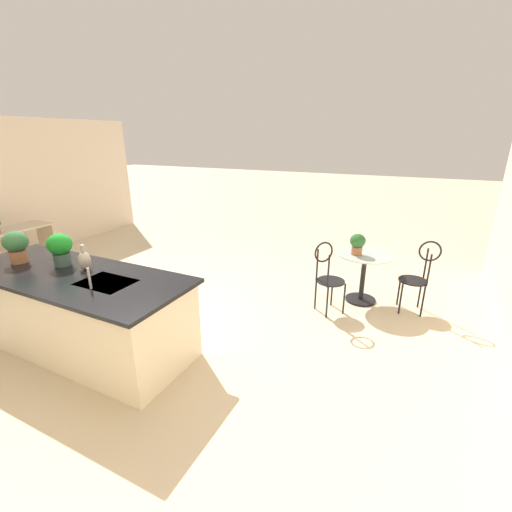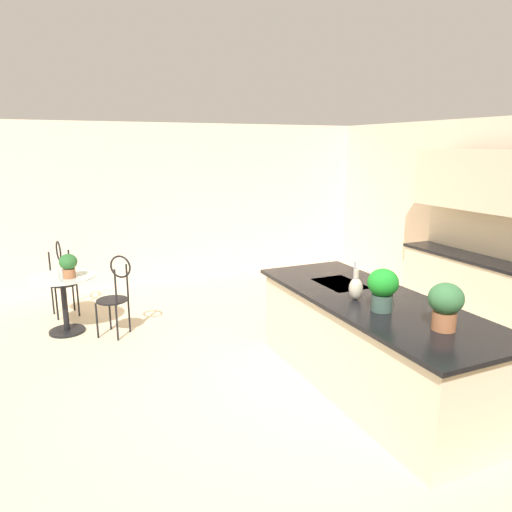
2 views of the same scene
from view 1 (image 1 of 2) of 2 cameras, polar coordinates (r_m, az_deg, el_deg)
ground_plane at (r=4.93m, az=-16.66°, el=-9.92°), size 40.00×40.00×0.00m
kitchen_island at (r=4.45m, az=-27.52°, el=-8.02°), size 2.80×1.06×0.92m
bistro_table at (r=5.28m, az=17.37°, el=-2.68°), size 0.80×0.80×0.74m
chair_near_window at (r=5.18m, az=25.38°, el=-2.61°), size 0.51×0.44×1.04m
chair_by_island at (r=4.76m, az=11.83°, el=-2.96°), size 0.54×0.54×1.04m
sink_faucet at (r=3.72m, az=-25.89°, el=-3.38°), size 0.02×0.02×0.22m
writing_desk at (r=7.81m, az=-34.97°, el=2.16°), size 0.60×1.20×0.74m
potted_plant_on_table at (r=5.06m, az=16.48°, el=2.10°), size 0.22×0.22×0.30m
potted_plant_counter_far at (r=4.90m, az=-34.98°, el=1.53°), size 0.27×0.27×0.38m
potted_plant_counter_near at (r=4.53m, az=-29.74°, el=1.25°), size 0.27×0.27×0.38m
vase_on_counter at (r=4.29m, az=-26.56°, el=-0.60°), size 0.13×0.13×0.29m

